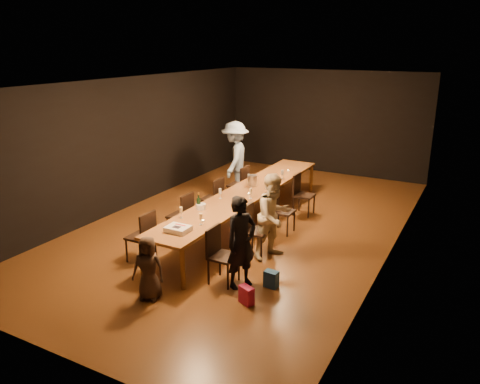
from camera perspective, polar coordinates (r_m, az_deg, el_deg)
The scene contains 30 objects.
ground at distance 10.04m, azimuth 0.73°, elevation -4.02°, with size 10.00×10.00×0.00m, color #4C2D13.
room_shell at distance 9.47m, azimuth 0.77°, elevation 7.74°, with size 6.04×10.04×3.02m.
table at distance 9.80m, azimuth 0.74°, elevation -0.21°, with size 0.90×6.00×0.75m.
chair_right_0 at distance 7.55m, azimuth -2.01°, elevation -7.80°, with size 0.42×0.42×0.93m, color black, non-canonical shape.
chair_right_1 at distance 8.51m, azimuth 2.07°, elevation -4.74°, with size 0.42×0.42×0.93m, color black, non-canonical shape.
chair_right_2 at distance 9.53m, azimuth 5.27°, elevation -2.30°, with size 0.42×0.42×0.93m, color black, non-canonical shape.
chair_right_3 at distance 10.59m, azimuth 7.84°, elevation -0.34°, with size 0.42×0.42×0.93m, color black, non-canonical shape.
chair_left_0 at distance 8.46m, azimuth -12.05°, elevation -5.29°, with size 0.42×0.42×0.93m, color black, non-canonical shape.
chair_left_1 at distance 9.33m, azimuth -7.34°, elevation -2.82°, with size 0.42×0.42×0.93m, color black, non-canonical shape.
chair_left_2 at distance 10.27m, azimuth -3.47°, elevation -0.77°, with size 0.42×0.42×0.93m, color black, non-canonical shape.
chair_left_3 at distance 11.26m, azimuth -0.27°, elevation 0.92°, with size 0.42×0.42×0.93m, color black, non-canonical shape.
woman_birthday at distance 7.32m, azimuth 0.16°, elevation -6.15°, with size 0.55×0.36×1.50m, color black.
woman_tan at distance 8.34m, azimuth 4.15°, elevation -2.95°, with size 0.76×0.59×1.56m, color beige.
man_blue at distance 11.81m, azimuth -0.61°, elevation 4.10°, with size 1.21×0.70×1.88m, color #7D9AC1.
child at distance 7.21m, azimuth -11.13°, elevation -9.10°, with size 0.49×0.32×1.00m, color #3C2C22.
gift_bag_red at distance 7.11m, azimuth 0.79°, elevation -12.46°, with size 0.23×0.13×0.28m, color #BF1C52.
gift_bag_blue at distance 7.57m, azimuth 3.83°, elevation -10.54°, with size 0.22×0.15×0.27m, color #235597.
birthday_cake at distance 7.78m, azimuth -7.59°, elevation -4.48°, with size 0.39×0.32×0.09m.
plate_stack at distance 8.77m, azimuth -4.78°, elevation -1.76°, with size 0.18×0.18×0.10m, color white.
champagne_bottle at distance 8.75m, azimuth -5.07°, elevation -1.09°, with size 0.07×0.07×0.31m, color black, non-canonical shape.
ice_bucket at distance 10.18m, azimuth 1.54°, elevation 1.43°, with size 0.21×0.21×0.23m, color silver.
wineglass_0 at distance 8.34m, azimuth -7.19°, elevation -2.50°, with size 0.06×0.06×0.21m, color beige, non-canonical shape.
wineglass_1 at distance 8.00m, azimuth -4.79°, elevation -3.30°, with size 0.06×0.06×0.21m, color beige, non-canonical shape.
wineglass_2 at distance 9.32m, azimuth -2.43°, elevation -0.19°, with size 0.06×0.06×0.21m, color silver, non-canonical shape.
wineglass_3 at distance 9.31m, azimuth 1.30°, elevation -0.20°, with size 0.06×0.06×0.21m, color beige, non-canonical shape.
wineglass_4 at distance 10.35m, azimuth 1.07°, elevation 1.65°, with size 0.06×0.06×0.21m, color silver, non-canonical shape.
wineglass_5 at distance 10.73m, azimuth 5.18°, elevation 2.16°, with size 0.06×0.06×0.21m, color silver, non-canonical shape.
tealight_near at distance 8.15m, azimuth -4.54°, elevation -3.55°, with size 0.05×0.05×0.03m, color #B2B7B2.
tealight_mid at distance 9.57m, azimuth 1.08°, elevation -0.24°, with size 0.05×0.05×0.03m, color #B2B7B2.
tealight_far at distance 11.40m, azimuth 5.90°, elevation 2.60°, with size 0.05×0.05×0.03m, color #B2B7B2.
Camera 1 is at (4.31, -8.27, 3.71)m, focal length 35.00 mm.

